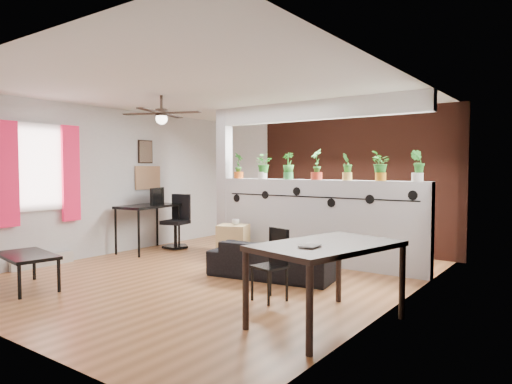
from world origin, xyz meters
name	(u,v)px	position (x,y,z in m)	size (l,w,h in m)	color
room_shell	(217,185)	(0.00, 0.00, 1.30)	(6.30, 7.10, 2.90)	brown
partition_wall	(316,222)	(0.80, 1.50, 0.68)	(3.60, 0.18, 1.35)	#BCBCC1
ceiling_header	(317,110)	(0.80, 1.50, 2.45)	(3.60, 0.18, 0.30)	silver
pier_column	(224,181)	(-1.11, 1.50, 1.30)	(0.22, 0.20, 2.60)	#BCBCC1
brick_panel	(355,181)	(0.80, 2.97, 1.30)	(3.90, 0.05, 2.60)	brown
vine_decal	(313,197)	(0.80, 1.40, 1.08)	(3.31, 0.01, 0.30)	black
window_assembly	(40,170)	(-2.56, -1.20, 1.51)	(0.09, 1.30, 1.55)	white
baseboard_heater	(43,261)	(-2.54, -1.20, 0.09)	(0.08, 1.00, 0.18)	beige
corkboard	(148,178)	(-2.58, 0.95, 1.35)	(0.03, 0.60, 0.45)	#9B6D4B
framed_art	(145,152)	(-2.58, 0.90, 1.85)	(0.03, 0.34, 0.44)	#8C7259
ceiling_fan	(162,115)	(-0.80, -0.30, 2.31)	(1.19, 1.19, 0.43)	black
potted_plant_0	(239,165)	(-0.78, 1.50, 1.59)	(0.29, 0.26, 0.46)	#DC5D19
potted_plant_1	(263,165)	(-0.25, 1.50, 1.58)	(0.23, 0.18, 0.43)	silver
potted_plant_2	(288,165)	(0.27, 1.50, 1.58)	(0.26, 0.28, 0.44)	#349045
potted_plant_3	(317,164)	(0.80, 1.50, 1.61)	(0.33, 0.32, 0.49)	red
potted_plant_4	(347,166)	(1.33, 1.50, 1.57)	(0.20, 0.24, 0.41)	#E6B551
potted_plant_5	(381,165)	(1.85, 1.50, 1.58)	(0.26, 0.28, 0.43)	orange
potted_plant_6	(418,165)	(2.38, 1.50, 1.58)	(0.24, 0.20, 0.44)	silver
sofa	(272,260)	(0.74, 0.32, 0.24)	(1.67, 0.66, 0.49)	black
cube_shelf	(233,242)	(-0.48, 0.98, 0.29)	(0.48, 0.43, 0.59)	tan
cup	(235,222)	(-0.43, 0.98, 0.64)	(0.13, 0.13, 0.10)	gray
computer_desk	(148,209)	(-2.25, 0.68, 0.78)	(0.77, 1.26, 0.86)	black
monitor	(155,200)	(-2.25, 0.83, 0.94)	(0.05, 0.30, 0.17)	black
office_chair	(177,225)	(-2.05, 1.20, 0.45)	(0.53, 0.53, 1.01)	black
dining_table	(327,252)	(2.25, -0.96, 0.72)	(1.20, 1.63, 0.80)	black
book	(303,245)	(2.15, -1.26, 0.81)	(0.16, 0.21, 0.02)	gray
folding_chair	(274,258)	(1.37, -0.56, 0.49)	(0.41, 0.41, 0.83)	black
coffee_table	(27,258)	(-1.44, -2.01, 0.40)	(1.04, 0.69, 0.45)	black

